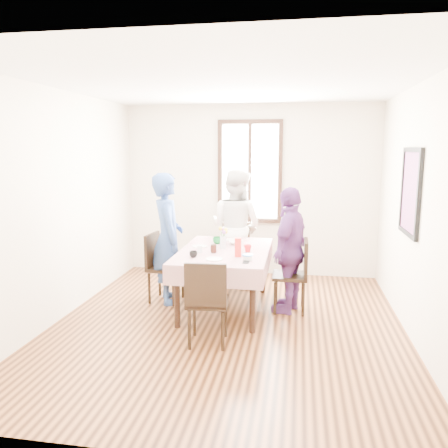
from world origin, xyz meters
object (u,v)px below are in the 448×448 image
Objects in this scene: dining_table at (225,280)px; chair_right at (290,275)px; chair_far at (236,254)px; chair_near at (208,301)px; person_left at (167,238)px; person_right at (289,250)px; person_far at (236,228)px; chair_left at (166,268)px.

chair_right is at bearing 3.35° from dining_table.
chair_far is at bearing 90.00° from dining_table.
chair_near is at bearing -90.00° from dining_table.
person_right is (1.59, -0.10, -0.07)m from person_left.
person_far reaches higher than chair_near.
chair_near is 0.53× the size of person_left.
person_right is at bearing 49.36° from chair_near.
person_far is 1.27m from person_right.
person_far is (-0.00, -0.02, 0.40)m from chair_far.
dining_table is 1.68× the size of chair_left.
chair_right reaches higher than dining_table.
chair_far is (0.82, 0.91, 0.00)m from chair_left.
chair_near is at bearing -169.93° from person_left.
person_far reaches higher than person_right.
dining_table is 0.98× the size of person_right.
chair_right is (1.63, -0.10, 0.00)m from chair_left.
person_left is (-1.61, 0.10, 0.40)m from chair_right.
dining_table is 1.05m from chair_near.
chair_near reaches higher than dining_table.
chair_right is 0.58× the size of person_right.
chair_far is 0.53× the size of person_far.
person_far reaches higher than chair_right.
chair_right is 0.53× the size of person_left.
dining_table is at bearing 92.85° from chair_right.
chair_right is at bearing 92.53° from chair_left.
chair_near is 0.53× the size of person_far.
chair_near is (0.82, -1.19, 0.00)m from chair_left.
chair_near is (-0.00, -1.05, 0.08)m from dining_table.
chair_left is 0.40m from person_left.
dining_table is at bearing -123.79° from person_left.
person_right is (0.79, 0.05, 0.41)m from dining_table.
chair_near is 1.49m from person_left.
chair_far is at bearing -122.74° from person_right.
chair_left and chair_right have the same top height.
chair_near is at bearing 40.23° from chair_left.
chair_left is at bearing 38.71° from chair_far.
chair_far is (-0.82, 1.00, 0.00)m from chair_right.
person_far is (0.00, 2.08, 0.40)m from chair_near.
person_left is (-0.79, -0.91, 0.40)m from chair_far.
chair_left is at bearing 170.04° from dining_table.
chair_far reaches higher than dining_table.
chair_right is 0.33m from person_right.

